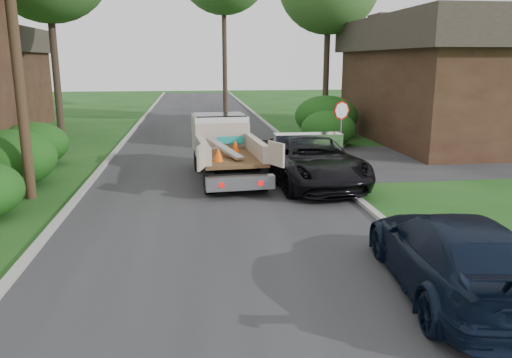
{
  "coord_description": "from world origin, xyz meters",
  "views": [
    {
      "loc": [
        -0.64,
        -10.14,
        4.01
      ],
      "look_at": [
        0.85,
        1.58,
        1.2
      ],
      "focal_mm": 35.0,
      "sensor_mm": 36.0,
      "label": 1
    }
  ],
  "objects": [
    {
      "name": "black_pickup",
      "position": [
        3.19,
        5.72,
        0.8
      ],
      "size": [
        3.21,
        5.98,
        1.6
      ],
      "primitive_type": "imported",
      "rotation": [
        0.0,
        0.0,
        0.1
      ],
      "color": "black",
      "rests_on": "ground"
    },
    {
      "name": "navy_suv",
      "position": [
        3.8,
        -2.5,
        0.72
      ],
      "size": [
        2.58,
        5.18,
        1.44
      ],
      "primitive_type": "imported",
      "rotation": [
        0.0,
        0.0,
        3.03
      ],
      "color": "black",
      "rests_on": "ground"
    },
    {
      "name": "curb_left",
      "position": [
        -4.1,
        10.0,
        0.06
      ],
      "size": [
        0.2,
        90.0,
        0.12
      ],
      "primitive_type": "cube",
      "color": "#9E9E99",
      "rests_on": "ground"
    },
    {
      "name": "hedge_right_b",
      "position": [
        6.5,
        16.0,
        1.1
      ],
      "size": [
        3.38,
        3.38,
        2.21
      ],
      "primitive_type": "ellipsoid",
      "color": "#0F4310",
      "rests_on": "ground"
    },
    {
      "name": "flatbed_truck",
      "position": [
        0.43,
        7.49,
        1.13
      ],
      "size": [
        2.7,
        5.64,
        2.08
      ],
      "rotation": [
        0.0,
        0.0,
        0.08
      ],
      "color": "black",
      "rests_on": "ground"
    },
    {
      "name": "road",
      "position": [
        0.0,
        10.0,
        0.0
      ],
      "size": [
        8.0,
        90.0,
        0.02
      ],
      "primitive_type": "cube",
      "color": "#28282B",
      "rests_on": "ground"
    },
    {
      "name": "utility_pole",
      "position": [
        -5.48,
        4.98,
        5.17
      ],
      "size": [
        2.42,
        1.25,
        10.0
      ],
      "color": "#382619",
      "rests_on": "ground"
    },
    {
      "name": "hedge_left_b",
      "position": [
        -6.5,
        6.5,
        0.94
      ],
      "size": [
        2.86,
        2.86,
        1.87
      ],
      "primitive_type": "ellipsoid",
      "color": "#0F4310",
      "rests_on": "ground"
    },
    {
      "name": "curb_right",
      "position": [
        4.1,
        10.0,
        0.06
      ],
      "size": [
        0.2,
        90.0,
        0.12
      ],
      "primitive_type": "cube",
      "color": "#9E9E99",
      "rests_on": "ground"
    },
    {
      "name": "side_street",
      "position": [
        12.0,
        9.0,
        0.01
      ],
      "size": [
        16.0,
        7.0,
        0.02
      ],
      "primitive_type": "cube",
      "color": "#28282B",
      "rests_on": "ground"
    },
    {
      "name": "house_right",
      "position": [
        13.0,
        14.0,
        3.16
      ],
      "size": [
        9.72,
        12.96,
        6.2
      ],
      "rotation": [
        0.0,
        0.0,
        1.57
      ],
      "color": "#331D15",
      "rests_on": "ground"
    },
    {
      "name": "stop_sign",
      "position": [
        5.2,
        9.0,
        1.78
      ],
      "size": [
        0.71,
        0.32,
        2.48
      ],
      "color": "slate",
      "rests_on": "ground"
    },
    {
      "name": "hedge_right_a",
      "position": [
        5.8,
        13.0,
        0.85
      ],
      "size": [
        2.6,
        2.6,
        1.7
      ],
      "primitive_type": "ellipsoid",
      "color": "#0F4310",
      "rests_on": "ground"
    },
    {
      "name": "ground",
      "position": [
        0.0,
        0.0,
        0.0
      ],
      "size": [
        120.0,
        120.0,
        0.0
      ],
      "primitive_type": "plane",
      "color": "#154513",
      "rests_on": "ground"
    },
    {
      "name": "hedge_left_c",
      "position": [
        -6.8,
        10.0,
        0.85
      ],
      "size": [
        2.6,
        2.6,
        1.7
      ],
      "primitive_type": "ellipsoid",
      "color": "#0F4310",
      "rests_on": "ground"
    }
  ]
}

